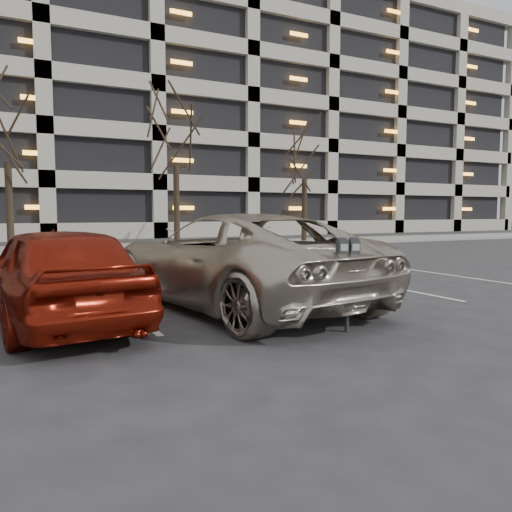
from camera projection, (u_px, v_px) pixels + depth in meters
name	position (u px, v px, depth m)	size (l,w,h in m)	color
ground	(248.00, 321.00, 7.37)	(140.00, 140.00, 0.00)	#28282B
sidewalk	(88.00, 248.00, 21.62)	(80.00, 4.00, 0.12)	gray
stall_lines	(120.00, 303.00, 8.80)	(16.90, 5.20, 0.00)	silver
parking_garage	(202.00, 122.00, 42.06)	(52.00, 20.00, 19.00)	black
tree_b	(5.00, 107.00, 19.79)	(3.53, 3.53, 8.03)	black
tree_c	(175.00, 116.00, 22.88)	(3.68, 3.68, 8.37)	black
tree_d	(305.00, 139.00, 26.06)	(3.31, 3.31, 7.52)	black
parking_meter	(348.00, 261.00, 6.65)	(0.34, 0.18, 1.25)	black
suv_silver	(235.00, 260.00, 8.57)	(3.51, 6.07, 1.60)	#BDB1A0
car_red	(58.00, 274.00, 7.10)	(1.72, 4.28, 1.46)	maroon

